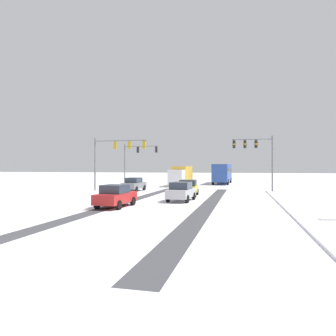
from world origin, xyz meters
TOP-DOWN VIEW (x-y plane):
  - ground_plane at (0.00, 0.00)m, footprint 300.00×300.00m
  - wheel_track_left_lane at (4.69, 15.34)m, footprint 1.20×33.75m
  - wheel_track_right_lane at (-2.17, 15.34)m, footprint 1.16×33.75m
  - sidewalk_kerb_right at (11.94, 13.81)m, footprint 4.00×33.75m
  - traffic_signal_near_right at (8.75, 28.58)m, footprint 4.60×0.55m
  - traffic_signal_near_left at (-7.84, 26.69)m, footprint 6.80×0.39m
  - traffic_signal_far_left at (-8.69, 36.72)m, footprint 5.43×0.41m
  - car_grey_lead at (-5.57, 27.04)m, footprint 2.00×4.19m
  - car_yellow_cab_second at (1.92, 22.16)m, footprint 2.01×4.19m
  - car_silver_third at (2.13, 17.40)m, footprint 2.01×4.19m
  - car_red_fourth at (-1.72, 12.39)m, footprint 1.96×4.16m
  - bus_oncoming at (3.86, 46.38)m, footprint 2.92×11.07m
  - box_truck_delivery at (-1.93, 38.19)m, footprint 2.56×7.49m

SIDE VIEW (x-z plane):
  - ground_plane at x=0.00m, z-range 0.00..0.00m
  - wheel_track_left_lane at x=4.69m, z-range 0.00..0.01m
  - wheel_track_right_lane at x=-2.17m, z-range 0.00..0.01m
  - sidewalk_kerb_right at x=11.94m, z-range 0.00..0.12m
  - car_grey_lead at x=-5.57m, z-range 0.01..1.63m
  - car_yellow_cab_second at x=1.92m, z-range 0.01..1.63m
  - car_silver_third at x=2.13m, z-range 0.01..1.63m
  - car_red_fourth at x=-1.72m, z-range 0.01..1.63m
  - box_truck_delivery at x=-1.93m, z-range 0.12..3.14m
  - bus_oncoming at x=3.86m, z-range 0.30..3.68m
  - traffic_signal_far_left at x=-8.69m, z-range 1.37..7.87m
  - traffic_signal_near_right at x=8.75m, z-range 1.49..7.99m
  - traffic_signal_near_left at x=-7.84m, z-range 1.56..8.06m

